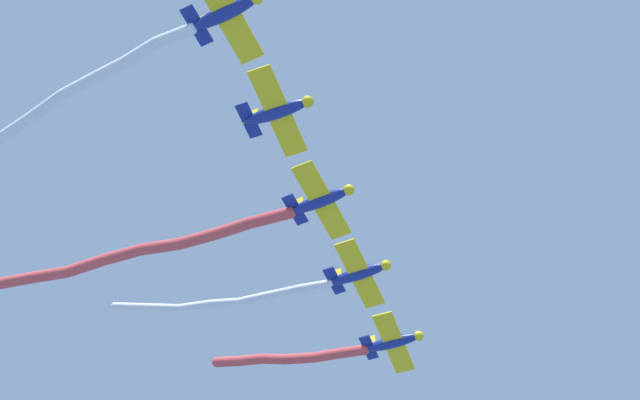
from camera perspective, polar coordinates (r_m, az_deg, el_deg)
The scene contains 9 objects.
airplane_lead at distance 55.18m, azimuth -6.57°, elevation 12.88°, with size 5.76×7.16×1.86m.
smoke_trail_lead at distance 62.90m, azimuth -18.32°, elevation 5.87°, with size 20.46×18.42×3.69m.
airplane_left_wing at distance 58.47m, azimuth -2.97°, elevation 6.19°, with size 5.72×7.35×1.86m.
airplane_right_wing at distance 62.17m, azimuth 0.10°, elevation -0.02°, with size 5.73×7.19×1.86m.
smoke_trail_right_wing at distance 67.16m, azimuth -13.66°, elevation -3.79°, with size 27.07×11.92×1.36m.
airplane_slot at distance 67.13m, azimuth 2.78°, elevation -5.14°, with size 5.69×7.28×1.86m.
smoke_trail_slot at distance 70.87m, azimuth -6.98°, elevation -6.93°, with size 19.01×7.41×3.18m.
airplane_trail at distance 72.25m, azimuth 5.14°, elevation -9.84°, with size 5.73×7.37×1.86m.
smoke_trail_trail at distance 73.98m, azimuth -2.19°, elevation -10.93°, with size 13.79×5.15×2.31m.
Camera 1 is at (3.92, 30.88, 4.29)m, focal length 45.86 mm.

